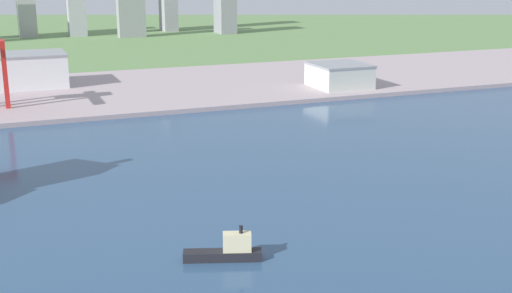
{
  "coord_description": "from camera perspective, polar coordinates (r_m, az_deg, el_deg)",
  "views": [
    {
      "loc": [
        -53.23,
        96.33,
        73.79
      ],
      "look_at": [
        1.6,
        234.01,
        33.39
      ],
      "focal_mm": 47.21,
      "sensor_mm": 36.0,
      "label": 1
    }
  ],
  "objects": [
    {
      "name": "ground_plane",
      "position": [
        223.07,
        -6.68,
        -4.18
      ],
      "size": [
        2400.0,
        2400.0,
        0.0
      ],
      "primitive_type": "plane",
      "color": "#63874F"
    },
    {
      "name": "warehouse_main",
      "position": [
        426.74,
        -19.1,
        6.16
      ],
      "size": [
        49.41,
        35.08,
        19.93
      ],
      "color": "white",
      "rests_on": "industrial_pier"
    },
    {
      "name": "warehouse_annex",
      "position": [
        405.36,
        7.08,
        6.01
      ],
      "size": [
        31.34,
        32.96,
        13.94
      ],
      "color": "silver",
      "rests_on": "industrial_pier"
    },
    {
      "name": "industrial_pier",
      "position": [
        403.82,
        -13.82,
        4.46
      ],
      "size": [
        840.0,
        140.0,
        2.5
      ],
      "primitive_type": "cube",
      "color": "#A9979C",
      "rests_on": "ground"
    },
    {
      "name": "water_bay",
      "position": [
        170.03,
        -1.27,
        -10.45
      ],
      "size": [
        840.0,
        360.0,
        0.15
      ],
      "primitive_type": "cube",
      "color": "#2D4C70",
      "rests_on": "ground"
    },
    {
      "name": "tugboat_small",
      "position": [
        174.53,
        -2.39,
        -8.78
      ],
      "size": [
        20.32,
        10.28,
        9.3
      ],
      "color": "black",
      "rests_on": "water_bay"
    }
  ]
}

